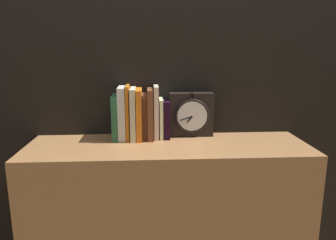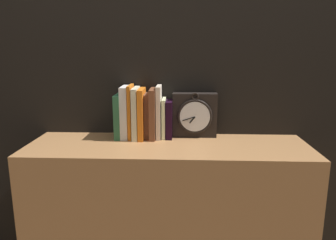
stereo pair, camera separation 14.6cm
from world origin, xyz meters
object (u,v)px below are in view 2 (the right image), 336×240
Objects in this scene: book_slot1_white at (125,112)px; book_slot8_cream at (164,118)px; book_slot2_orange at (131,112)px; book_slot5_brown at (148,116)px; book_slot3_cream at (136,113)px; book_slot4_orange at (142,114)px; book_slot7_cream at (159,112)px; book_slot6_brown at (153,114)px; book_slot0_green at (119,116)px; clock at (195,115)px; book_slot9_black at (169,119)px.

book_slot1_white reaches higher than book_slot8_cream.
book_slot2_orange is (0.03, -0.00, 0.00)m from book_slot1_white.
book_slot2_orange is at bearing -1.57° from book_slot1_white.
book_slot1_white is at bearing -175.75° from book_slot5_brown.
book_slot2_orange is 0.03m from book_slot3_cream.
book_slot7_cream reaches higher than book_slot4_orange.
book_slot7_cream is at bearing 18.07° from book_slot6_brown.
book_slot2_orange is 1.07× the size of book_slot4_orange.
book_slot0_green is 0.20m from book_slot7_cream.
book_slot0_green is at bearing 175.64° from book_slot3_cream.
book_slot1_white reaches higher than book_slot6_brown.
clock is 1.06× the size of book_slot0_green.
book_slot4_orange is at bearing -1.21° from book_slot3_cream.
book_slot2_orange reaches higher than book_slot0_green.
book_slot1_white is 0.21m from book_slot9_black.
book_slot3_cream is (0.05, -0.01, -0.00)m from book_slot1_white.
clock is at bearing 8.52° from book_slot4_orange.
book_slot7_cream is (0.08, 0.01, 0.01)m from book_slot4_orange.
clock is 1.04× the size of book_slot5_brown.
book_slot0_green reaches higher than book_slot8_cream.
book_slot5_brown is 1.12× the size of book_slot8_cream.
book_slot5_brown is (0.03, 0.02, -0.01)m from book_slot4_orange.
book_slot6_brown is at bearing -170.48° from clock.
book_slot6_brown is at bearing -1.78° from book_slot1_white.
clock is 0.93× the size of book_slot6_brown.
book_slot3_cream is (0.03, -0.01, -0.01)m from book_slot2_orange.
book_slot6_brown is (0.17, -0.00, 0.01)m from book_slot0_green.
book_slot0_green is 0.17m from book_slot6_brown.
book_slot8_cream is 1.06× the size of book_slot9_black.
book_slot3_cream reaches higher than book_slot0_green.
book_slot4_orange is 1.12× the size of book_slot5_brown.
book_slot3_cream reaches higher than book_slot9_black.
book_slot9_black is at bearing 1.34° from book_slot8_cream.
book_slot9_black is (0.08, 0.01, -0.03)m from book_slot6_brown.
book_slot6_brown is 0.95× the size of book_slot7_cream.
book_slot8_cream is (-0.15, -0.02, -0.01)m from clock.
book_slot9_black is (0.02, 0.00, -0.01)m from book_slot8_cream.
book_slot1_white is 1.02× the size of book_slot3_cream.
book_slot2_orange is 0.06m from book_slot4_orange.
book_slot4_orange is (0.08, -0.01, -0.01)m from book_slot1_white.
book_slot5_brown is (0.11, 0.01, -0.02)m from book_slot1_white.
book_slot2_orange is at bearing 171.78° from book_slot4_orange.
book_slot9_black is (0.13, 0.02, -0.03)m from book_slot4_orange.
book_slot2_orange reaches higher than book_slot8_cream.
book_slot0_green is at bearing -177.49° from book_slot9_black.
book_slot7_cream is at bearing -175.20° from book_slot9_black.
book_slot9_black is (-0.13, -0.02, -0.02)m from clock.
book_slot5_brown is at bearing -174.58° from clock.
book_slot9_black is at bearing -170.67° from clock.
book_slot2_orange reaches higher than book_slot4_orange.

